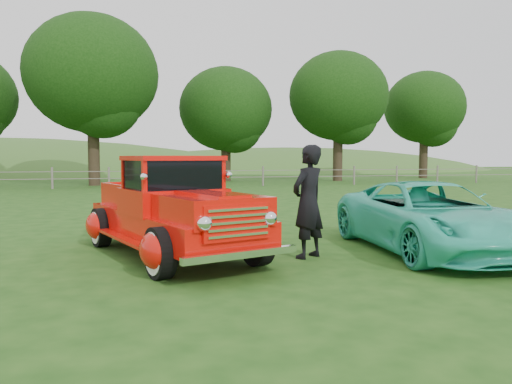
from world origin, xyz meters
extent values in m
plane|color=#1B4612|center=(0.00, 0.00, 0.00)|extent=(140.00, 140.00, 0.00)
ellipsoid|color=#396927|center=(20.00, 62.00, -3.85)|extent=(72.00, 52.00, 14.00)
cube|color=slate|center=(0.00, 22.00, 0.55)|extent=(48.00, 0.04, 0.04)
cube|color=slate|center=(0.00, 22.00, 0.95)|extent=(48.00, 0.04, 0.04)
cylinder|color=black|center=(-4.00, 25.00, 2.42)|extent=(0.70, 0.70, 4.84)
ellipsoid|color=black|center=(-4.00, 25.00, 6.82)|extent=(8.00, 8.00, 7.20)
cylinder|color=black|center=(5.00, 29.00, 1.87)|extent=(0.70, 0.70, 3.74)
ellipsoid|color=black|center=(5.00, 29.00, 5.27)|extent=(6.80, 6.80, 6.12)
cylinder|color=black|center=(13.00, 27.00, 2.20)|extent=(0.70, 0.70, 4.40)
ellipsoid|color=black|center=(13.00, 27.00, 6.20)|extent=(7.20, 7.20, 6.48)
cylinder|color=black|center=(22.00, 30.00, 2.09)|extent=(0.70, 0.70, 4.18)
ellipsoid|color=black|center=(22.00, 30.00, 5.89)|extent=(6.60, 6.60, 5.94)
cylinder|color=black|center=(-1.31, -0.07, 0.38)|extent=(0.47, 0.80, 0.76)
cylinder|color=black|center=(0.26, 0.46, 0.38)|extent=(0.47, 0.80, 0.76)
cylinder|color=black|center=(-2.30, 2.87, 0.38)|extent=(0.47, 0.80, 0.76)
cylinder|color=black|center=(-0.73, 3.40, 0.38)|extent=(0.47, 0.80, 0.76)
cube|color=red|center=(-1.02, 1.66, 0.58)|extent=(2.95, 4.86, 0.44)
ellipsoid|color=red|center=(-1.38, -0.09, 0.42)|extent=(0.63, 0.84, 0.54)
ellipsoid|color=red|center=(0.33, 0.48, 0.42)|extent=(0.63, 0.84, 0.54)
ellipsoid|color=red|center=(-2.37, 2.84, 0.42)|extent=(0.63, 0.84, 0.54)
ellipsoid|color=red|center=(-0.66, 3.42, 0.42)|extent=(0.63, 0.84, 0.54)
cube|color=red|center=(-0.53, 0.19, 0.97)|extent=(1.77, 1.94, 0.42)
cube|color=red|center=(-0.99, 1.57, 0.99)|extent=(1.94, 1.79, 0.44)
cube|color=black|center=(-0.99, 1.57, 1.46)|extent=(1.73, 1.52, 0.50)
cube|color=red|center=(-0.99, 1.57, 1.74)|extent=(1.83, 1.64, 0.08)
cube|color=red|center=(-1.45, 2.94, 0.95)|extent=(1.74, 2.22, 0.45)
cube|color=white|center=(-0.27, -0.57, 0.85)|extent=(1.04, 0.43, 0.50)
cube|color=white|center=(-0.24, -0.67, 0.42)|extent=(1.74, 0.67, 0.10)
cube|color=white|center=(-1.79, 3.96, 0.42)|extent=(1.65, 0.64, 0.10)
imported|color=#33CDAE|center=(3.64, 0.83, 0.65)|extent=(2.47, 4.82, 1.30)
imported|color=black|center=(1.28, 0.86, 0.99)|extent=(0.86, 0.79, 1.97)
camera|label=1|loc=(-1.67, -7.29, 1.76)|focal=35.00mm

